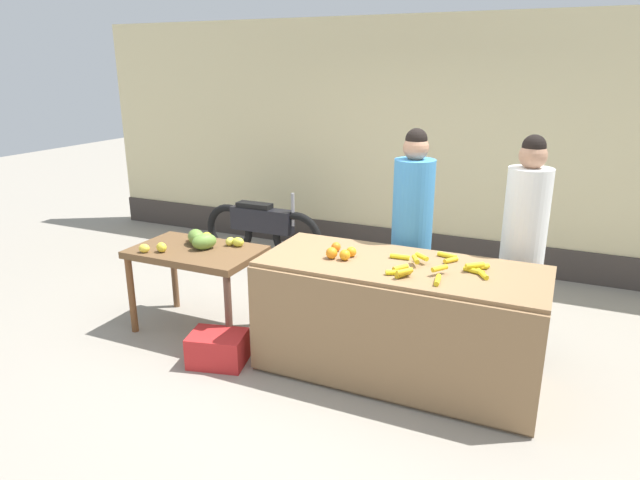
% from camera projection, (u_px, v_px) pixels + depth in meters
% --- Properties ---
extents(ground_plane, '(24.00, 24.00, 0.00)m').
position_uv_depth(ground_plane, '(334.00, 358.00, 4.58)').
color(ground_plane, gray).
extents(market_wall_back, '(9.07, 0.23, 2.85)m').
position_uv_depth(market_wall_back, '(425.00, 146.00, 6.55)').
color(market_wall_back, beige).
rests_on(market_wall_back, ground).
extents(fruit_stall_counter, '(2.10, 0.88, 0.90)m').
position_uv_depth(fruit_stall_counter, '(398.00, 320.00, 4.22)').
color(fruit_stall_counter, olive).
rests_on(fruit_stall_counter, ground).
extents(side_table_wooden, '(1.12, 0.69, 0.76)m').
position_uv_depth(side_table_wooden, '(197.00, 259.00, 4.89)').
color(side_table_wooden, brown).
rests_on(side_table_wooden, ground).
extents(banana_bunch_pile, '(0.76, 0.65, 0.07)m').
position_uv_depth(banana_bunch_pile, '(439.00, 267.00, 3.97)').
color(banana_bunch_pile, yellow).
rests_on(banana_bunch_pile, fruit_stall_counter).
extents(orange_pile, '(0.23, 0.25, 0.09)m').
position_uv_depth(orange_pile, '(340.00, 252.00, 4.23)').
color(orange_pile, orange).
rests_on(orange_pile, fruit_stall_counter).
extents(mango_papaya_pile, '(0.76, 0.62, 0.14)m').
position_uv_depth(mango_papaya_pile, '(200.00, 240.00, 4.91)').
color(mango_papaya_pile, yellow).
rests_on(mango_papaya_pile, side_table_wooden).
extents(vendor_woman_blue_shirt, '(0.34, 0.34, 1.82)m').
position_uv_depth(vendor_woman_blue_shirt, '(411.00, 236.00, 4.72)').
color(vendor_woman_blue_shirt, '#33333D').
rests_on(vendor_woman_blue_shirt, ground).
extents(vendor_woman_white_shirt, '(0.34, 0.34, 1.81)m').
position_uv_depth(vendor_woman_white_shirt, '(522.00, 249.00, 4.40)').
color(vendor_woman_white_shirt, '#33333D').
rests_on(vendor_woman_white_shirt, ground).
extents(parked_motorcycle, '(1.60, 0.18, 0.88)m').
position_uv_depth(parked_motorcycle, '(262.00, 228.00, 6.79)').
color(parked_motorcycle, black).
rests_on(parked_motorcycle, ground).
extents(produce_crate, '(0.50, 0.42, 0.26)m').
position_uv_depth(produce_crate, '(218.00, 349.00, 4.45)').
color(produce_crate, red).
rests_on(produce_crate, ground).
extents(produce_sack, '(0.37, 0.41, 0.46)m').
position_uv_depth(produce_sack, '(317.00, 288.00, 5.40)').
color(produce_sack, maroon).
rests_on(produce_sack, ground).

